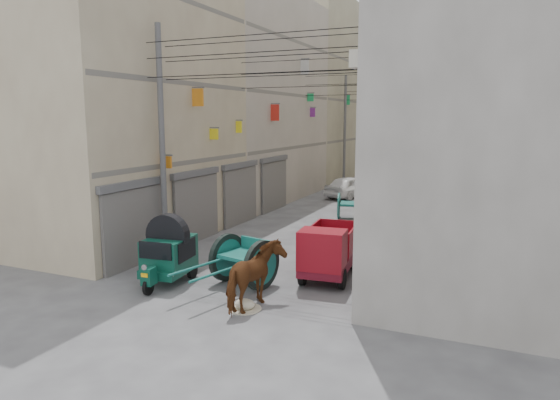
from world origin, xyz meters
The scene contains 18 objects.
ground centered at (0.00, 0.00, 0.00)m, with size 140.00×140.00×0.00m, color #444346.
building_row_left centered at (-8.00, 34.13, 6.46)m, with size 8.00×62.00×14.00m.
building_row_right centered at (8.00, 34.13, 6.46)m, with size 8.00×62.00×14.00m.
end_cap_building centered at (0.00, 66.00, 6.50)m, with size 22.00×10.00×13.00m, color tan.
shutters_left centered at (-3.92, 10.38, 1.49)m, with size 0.18×14.40×2.88m.
signboards centered at (-0.01, 21.66, 3.43)m, with size 8.22×40.52×5.67m.
ac_units centered at (3.65, 7.67, 7.43)m, with size 0.70×6.55×3.35m.
utility_poles centered at (0.00, 17.00, 4.00)m, with size 7.40×22.20×8.00m.
overhead_cables centered at (0.00, 14.40, 6.77)m, with size 7.40×22.52×1.12m.
auto_rickshaw centered at (-1.87, 3.80, 0.94)m, with size 1.48×2.32×1.59m.
tonga_cart centered at (0.31, 4.49, 0.76)m, with size 1.97×3.42×1.46m.
mini_truck centered at (2.42, 5.90, 0.82)m, with size 1.65×3.15×1.70m.
second_cart centered at (0.62, 15.32, 0.68)m, with size 1.69×1.57×1.28m.
feed_sack centered at (1.21, 2.81, 0.13)m, with size 0.54×0.43×0.27m, color beige.
horse centered at (1.43, 3.00, 0.84)m, with size 0.91×2.00×1.69m, color brown.
distant_car_white centered at (-1.43, 21.89, 0.67)m, with size 1.58×3.93×1.34m, color white.
distant_car_grey centered at (2.80, 28.77, 0.54)m, with size 1.13×3.25×1.07m, color #4D514F.
distant_car_green centered at (-0.32, 37.24, 0.56)m, with size 1.57×3.87×1.12m, color #1F5B43.
Camera 1 is at (6.99, -8.07, 4.89)m, focal length 32.00 mm.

